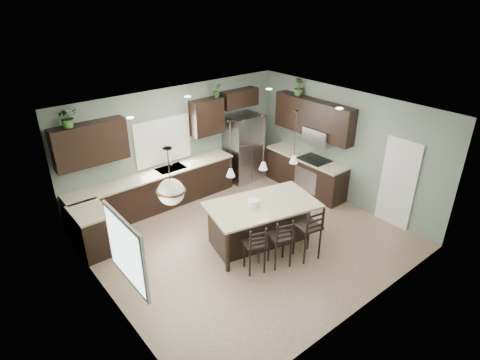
% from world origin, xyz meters
% --- Properties ---
extents(ground, '(6.00, 6.00, 0.00)m').
position_xyz_m(ground, '(0.00, 0.00, 0.00)').
color(ground, '#9E8466').
rests_on(ground, ground).
extents(pantry_door, '(0.04, 0.82, 2.04)m').
position_xyz_m(pantry_door, '(2.98, -1.55, 1.02)').
color(pantry_door, white).
rests_on(pantry_door, ground).
extents(window_back, '(1.35, 0.02, 1.00)m').
position_xyz_m(window_back, '(-0.40, 2.73, 1.55)').
color(window_back, white).
rests_on(window_back, room_shell).
extents(window_left, '(0.02, 1.10, 1.00)m').
position_xyz_m(window_left, '(-2.98, -0.80, 1.55)').
color(window_left, white).
rests_on(window_left, room_shell).
extents(left_return_cabs, '(0.60, 0.90, 0.90)m').
position_xyz_m(left_return_cabs, '(-2.70, 1.70, 0.45)').
color(left_return_cabs, black).
rests_on(left_return_cabs, ground).
extents(left_return_countertop, '(0.66, 0.96, 0.04)m').
position_xyz_m(left_return_countertop, '(-2.68, 1.70, 0.92)').
color(left_return_countertop, '#C3BB94').
rests_on(left_return_countertop, left_return_cabs).
extents(back_lower_cabs, '(4.20, 0.60, 0.90)m').
position_xyz_m(back_lower_cabs, '(-0.85, 2.45, 0.45)').
color(back_lower_cabs, black).
rests_on(back_lower_cabs, ground).
extents(back_countertop, '(4.20, 0.66, 0.04)m').
position_xyz_m(back_countertop, '(-0.85, 2.43, 0.92)').
color(back_countertop, '#C3BB94').
rests_on(back_countertop, back_lower_cabs).
extents(sink_inset, '(0.70, 0.45, 0.01)m').
position_xyz_m(sink_inset, '(-0.40, 2.43, 0.94)').
color(sink_inset, gray).
rests_on(sink_inset, back_countertop).
extents(faucet, '(0.02, 0.02, 0.28)m').
position_xyz_m(faucet, '(-0.40, 2.40, 1.08)').
color(faucet, silver).
rests_on(faucet, back_countertop).
extents(back_upper_left, '(1.55, 0.34, 0.90)m').
position_xyz_m(back_upper_left, '(-2.15, 2.58, 1.95)').
color(back_upper_left, black).
rests_on(back_upper_left, room_shell).
extents(back_upper_right, '(0.85, 0.34, 0.90)m').
position_xyz_m(back_upper_right, '(0.80, 2.58, 1.95)').
color(back_upper_right, black).
rests_on(back_upper_right, room_shell).
extents(fridge_header, '(1.05, 0.34, 0.45)m').
position_xyz_m(fridge_header, '(1.85, 2.58, 2.25)').
color(fridge_header, black).
rests_on(fridge_header, room_shell).
extents(right_lower_cabs, '(0.60, 2.35, 0.90)m').
position_xyz_m(right_lower_cabs, '(2.70, 0.87, 0.45)').
color(right_lower_cabs, black).
rests_on(right_lower_cabs, ground).
extents(right_countertop, '(0.66, 2.35, 0.04)m').
position_xyz_m(right_countertop, '(2.68, 0.87, 0.92)').
color(right_countertop, '#C3BB94').
rests_on(right_countertop, right_lower_cabs).
extents(cooktop, '(0.58, 0.75, 0.02)m').
position_xyz_m(cooktop, '(2.68, 0.60, 0.94)').
color(cooktop, black).
rests_on(cooktop, right_countertop).
extents(wall_oven_front, '(0.01, 0.72, 0.60)m').
position_xyz_m(wall_oven_front, '(2.40, 0.60, 0.45)').
color(wall_oven_front, gray).
rests_on(wall_oven_front, right_lower_cabs).
extents(right_upper_cabs, '(0.34, 2.35, 0.90)m').
position_xyz_m(right_upper_cabs, '(2.83, 0.87, 1.95)').
color(right_upper_cabs, black).
rests_on(right_upper_cabs, room_shell).
extents(microwave, '(0.40, 0.75, 0.40)m').
position_xyz_m(microwave, '(2.78, 0.60, 1.55)').
color(microwave, gray).
rests_on(microwave, right_upper_cabs).
extents(refrigerator, '(0.90, 0.74, 1.85)m').
position_xyz_m(refrigerator, '(1.82, 2.39, 0.93)').
color(refrigerator, gray).
rests_on(refrigerator, ground).
extents(kitchen_island, '(2.45, 1.73, 0.92)m').
position_xyz_m(kitchen_island, '(0.17, -0.23, 0.46)').
color(kitchen_island, black).
rests_on(kitchen_island, ground).
extents(serving_dish, '(0.24, 0.24, 0.14)m').
position_xyz_m(serving_dish, '(-0.02, -0.19, 0.99)').
color(serving_dish, white).
rests_on(serving_dish, kitchen_island).
extents(bar_stool_left, '(0.48, 0.48, 1.02)m').
position_xyz_m(bar_stool_left, '(-0.56, -0.84, 0.51)').
color(bar_stool_left, black).
rests_on(bar_stool_left, ground).
extents(bar_stool_center, '(0.50, 0.50, 1.07)m').
position_xyz_m(bar_stool_center, '(-0.06, -1.01, 0.54)').
color(bar_stool_center, black).
rests_on(bar_stool_center, ground).
extents(bar_stool_right, '(0.51, 0.51, 1.18)m').
position_xyz_m(bar_stool_right, '(0.53, -1.18, 0.59)').
color(bar_stool_right, black).
rests_on(bar_stool_right, ground).
extents(pendant_left, '(0.17, 0.17, 1.10)m').
position_xyz_m(pendant_left, '(-0.51, -0.07, 2.25)').
color(pendant_left, silver).
rests_on(pendant_left, room_shell).
extents(pendant_center, '(0.17, 0.17, 1.10)m').
position_xyz_m(pendant_center, '(0.17, -0.23, 2.25)').
color(pendant_center, silver).
rests_on(pendant_center, room_shell).
extents(pendant_right, '(0.17, 0.17, 1.10)m').
position_xyz_m(pendant_right, '(0.85, -0.39, 2.25)').
color(pendant_right, silver).
rests_on(pendant_right, room_shell).
extents(chandelier, '(0.46, 0.46, 0.96)m').
position_xyz_m(chandelier, '(-2.01, -0.50, 2.32)').
color(chandelier, '#FAF0CD').
rests_on(chandelier, room_shell).
extents(plant_back_left, '(0.44, 0.40, 0.42)m').
position_xyz_m(plant_back_left, '(-2.51, 2.55, 2.61)').
color(plant_back_left, '#2F5826').
rests_on(plant_back_left, back_upper_left).
extents(plant_back_right, '(0.24, 0.21, 0.36)m').
position_xyz_m(plant_back_right, '(1.11, 2.55, 2.58)').
color(plant_back_right, '#2D4B21').
rests_on(plant_back_right, back_upper_right).
extents(plant_right_wall, '(0.25, 0.25, 0.44)m').
position_xyz_m(plant_right_wall, '(2.80, 1.40, 2.62)').
color(plant_right_wall, '#315625').
rests_on(plant_right_wall, right_upper_cabs).
extents(room_shell, '(6.00, 6.00, 6.00)m').
position_xyz_m(room_shell, '(0.00, 0.00, 1.70)').
color(room_shell, slate).
rests_on(room_shell, ground).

